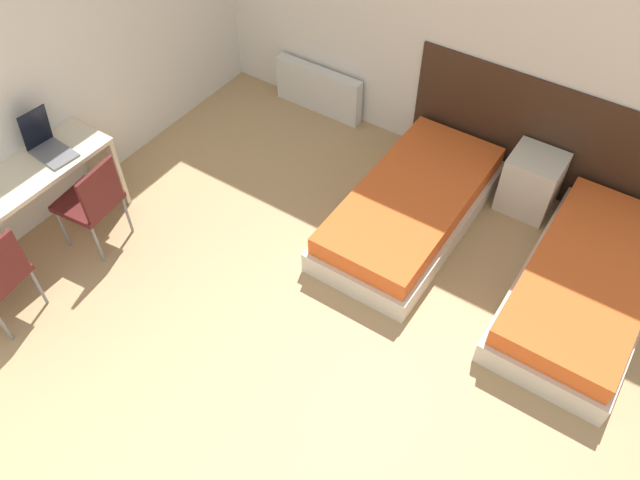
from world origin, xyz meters
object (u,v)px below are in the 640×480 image
at_px(bed_near_door, 586,285).
at_px(laptop, 47,145).
at_px(bed_near_window, 411,207).
at_px(chair_near_laptop, 92,199).
at_px(nightstand, 531,182).

height_order(bed_near_door, laptop, laptop).
height_order(bed_near_window, chair_near_laptop, chair_near_laptop).
bearing_deg(laptop, bed_near_window, 37.52).
xyz_separation_m(nightstand, laptop, (-3.23, -2.35, 0.55)).
height_order(chair_near_laptop, laptop, laptop).
distance_m(bed_near_door, nightstand, 1.08).
relative_size(bed_near_door, chair_near_laptop, 2.29).
xyz_separation_m(bed_near_window, bed_near_door, (1.51, 0.00, 0.00)).
bearing_deg(nightstand, bed_near_door, -45.41).
height_order(nightstand, laptop, laptop).
bearing_deg(bed_near_window, bed_near_door, 0.00).
xyz_separation_m(bed_near_door, chair_near_laptop, (-3.56, -1.62, 0.31)).
relative_size(bed_near_window, laptop, 5.14).
height_order(bed_near_door, nightstand, nightstand).
distance_m(bed_near_window, bed_near_door, 1.51).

